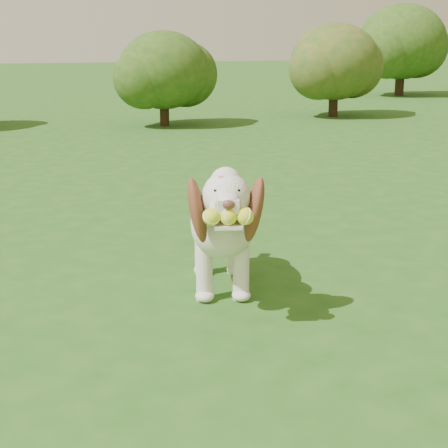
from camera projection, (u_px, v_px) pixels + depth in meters
name	position (u px, v px, depth m)	size (l,w,h in m)	color
ground	(149.00, 278.00, 3.86)	(80.00, 80.00, 0.00)	#1F4F16
dog	(221.00, 220.00, 3.55)	(0.59, 1.12, 0.74)	silver
shrub_d	(335.00, 62.00, 11.85)	(1.54, 1.54, 1.60)	#382314
shrub_h	(402.00, 42.00, 16.37)	(2.08, 2.08, 2.16)	#382314
shrub_c	(164.00, 70.00, 10.54)	(1.40, 1.40, 1.45)	#382314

